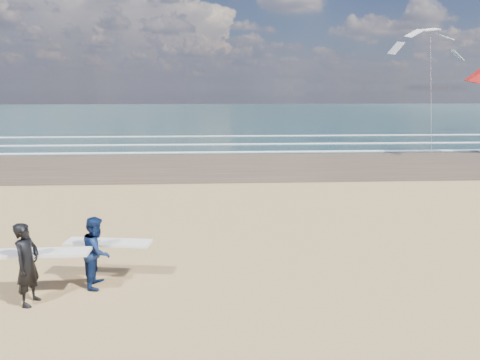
{
  "coord_description": "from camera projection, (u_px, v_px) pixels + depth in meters",
  "views": [
    {
      "loc": [
        2.78,
        -9.77,
        4.9
      ],
      "look_at": [
        3.63,
        6.0,
        1.48
      ],
      "focal_mm": 32.0,
      "sensor_mm": 36.0,
      "label": 1
    }
  ],
  "objects": [
    {
      "name": "surfer_near",
      "position": [
        29.0,
        263.0,
        9.75
      ],
      "size": [
        2.21,
        1.02,
        1.95
      ],
      "color": "black",
      "rests_on": "ground"
    },
    {
      "name": "foam_breakers",
      "position": [
        406.0,
        142.0,
        38.89
      ],
      "size": [
        220.0,
        11.7,
        0.05
      ],
      "color": "white",
      "rests_on": "ground"
    },
    {
      "name": "ocean",
      "position": [
        307.0,
        114.0,
        81.74
      ],
      "size": [
        220.0,
        100.0,
        0.02
      ],
      "primitive_type": "cube",
      "color": "#1A3739",
      "rests_on": "ground"
    },
    {
      "name": "kite_1",
      "position": [
        431.0,
        72.0,
        34.27
      ],
      "size": [
        6.21,
        4.78,
        10.77
      ],
      "color": "slate",
      "rests_on": "ground"
    },
    {
      "name": "surfer_far",
      "position": [
        98.0,
        251.0,
        10.7
      ],
      "size": [
        2.25,
        1.19,
        1.79
      ],
      "color": "#0D1F4C",
      "rests_on": "ground"
    },
    {
      "name": "wet_sand_strip",
      "position": [
        471.0,
        161.0,
        29.05
      ],
      "size": [
        220.0,
        12.0,
        0.01
      ],
      "primitive_type": "cube",
      "color": "#473726",
      "rests_on": "ground"
    }
  ]
}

